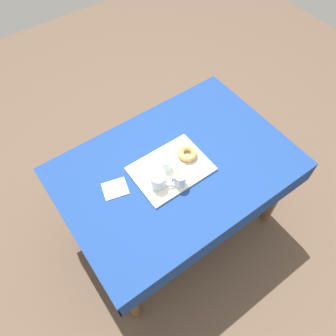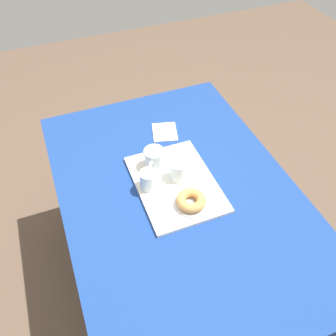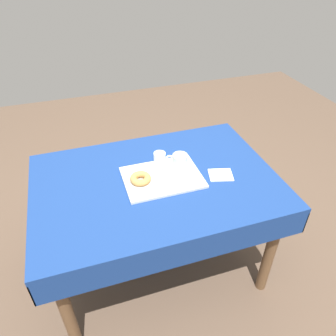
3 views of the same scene
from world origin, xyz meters
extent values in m
plane|color=brown|center=(0.00, 0.00, 0.00)|extent=(6.00, 6.00, 0.00)
cube|color=navy|center=(0.00, 0.00, 0.73)|extent=(1.35, 0.93, 0.03)
cube|color=navy|center=(0.00, -0.46, 0.65)|extent=(1.35, 0.01, 0.14)
cube|color=navy|center=(0.00, 0.46, 0.65)|extent=(1.35, 0.01, 0.14)
cube|color=navy|center=(-0.67, 0.00, 0.65)|extent=(0.01, 0.93, 0.14)
cube|color=navy|center=(0.67, 0.00, 0.65)|extent=(0.01, 0.93, 0.14)
cylinder|color=brown|center=(-0.58, -0.37, 0.36)|extent=(0.06, 0.06, 0.72)
cylinder|color=brown|center=(0.58, -0.37, 0.36)|extent=(0.06, 0.06, 0.72)
cylinder|color=brown|center=(-0.58, 0.37, 0.36)|extent=(0.06, 0.06, 0.72)
cylinder|color=brown|center=(0.58, 0.37, 0.36)|extent=(0.06, 0.06, 0.72)
cube|color=silver|center=(-0.04, 0.00, 0.75)|extent=(0.43, 0.31, 0.01)
cylinder|color=silver|center=(-0.16, -0.05, 0.81)|extent=(0.09, 0.09, 0.09)
cylinder|color=#B27523|center=(-0.16, -0.05, 0.80)|extent=(0.07, 0.07, 0.06)
torus|color=silver|center=(-0.11, -0.08, 0.81)|extent=(0.06, 0.04, 0.06)
cylinder|color=silver|center=(-0.06, 0.02, 0.80)|extent=(0.07, 0.07, 0.08)
cylinder|color=silver|center=(-0.06, 0.02, 0.79)|extent=(0.06, 0.06, 0.04)
cylinder|color=silver|center=(-0.06, -0.11, 0.80)|extent=(0.07, 0.07, 0.08)
cylinder|color=silver|center=(-0.06, -0.11, 0.79)|extent=(0.06, 0.06, 0.06)
cylinder|color=silver|center=(0.09, 0.01, 0.76)|extent=(0.13, 0.13, 0.01)
torus|color=tan|center=(0.09, 0.01, 0.79)|extent=(0.11, 0.11, 0.04)
cube|color=white|center=(-0.36, 0.08, 0.75)|extent=(0.16, 0.14, 0.01)
camera|label=1|loc=(-0.67, -0.84, 2.32)|focal=35.51mm
camera|label=2|loc=(0.84, -0.37, 1.86)|focal=37.95mm
camera|label=3|loc=(0.37, 1.35, 1.86)|focal=34.27mm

